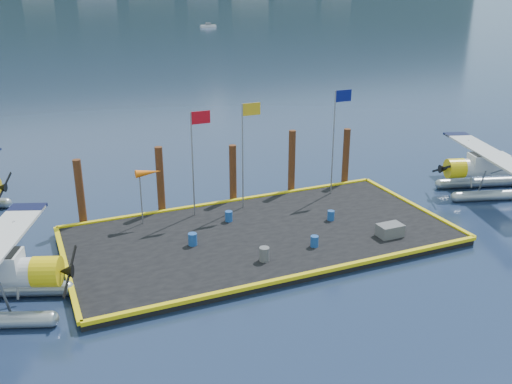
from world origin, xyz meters
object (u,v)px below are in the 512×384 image
drum_3 (264,254)px  piling_1 (160,182)px  drum_2 (331,215)px  piling_3 (292,164)px  windsock (148,174)px  piling_0 (80,195)px  drum_1 (314,241)px  drum_0 (193,239)px  seaplane_d (494,170)px  drum_5 (229,216)px  crate (390,230)px  piling_4 (346,158)px  flagpole_blue (337,127)px  flagpole_yellow (246,140)px  piling_2 (233,175)px  flagpole_red (196,148)px

drum_3 → piling_1: piling_1 is taller
drum_2 → piling_3: size_ratio=0.13×
drum_2 → windsock: size_ratio=0.18×
piling_0 → piling_1: size_ratio=0.95×
windsock → piling_3: piling_3 is taller
drum_1 → drum_0: bearing=155.0°
seaplane_d → drum_5: bearing=101.5°
crate → drum_5: bearing=143.6°
piling_1 → piling_4: size_ratio=1.05×
flagpole_blue → piling_4: (1.80, 1.60, -2.69)m
crate → flagpole_yellow: size_ratio=0.21×
flagpole_blue → seaplane_d: bearing=-18.0°
piling_0 → piling_1: piling_1 is taller
drum_2 → piling_0: 13.93m
flagpole_blue → piling_0: (-15.20, 1.60, -2.69)m
drum_2 → piling_0: size_ratio=0.14×
drum_0 → piling_1: size_ratio=0.15×
piling_2 → piling_1: bearing=180.0°
drum_5 → piling_3: bearing=30.2°
flagpole_red → piling_2: flagpole_red is taller
drum_1 → crate: size_ratio=0.44×
windsock → piling_1: bearing=57.3°
seaplane_d → drum_0: bearing=108.2°
drum_5 → piling_1: 4.60m
flagpole_blue → piling_4: flagpole_blue is taller
flagpole_red → flagpole_yellow: flagpole_yellow is taller
piling_2 → seaplane_d: bearing=-16.7°
drum_2 → flagpole_blue: size_ratio=0.09×
piling_2 → piling_4: 8.00m
drum_3 → piling_2: bearing=78.8°
piling_3 → drum_5: bearing=-149.8°
drum_2 → piling_4: size_ratio=0.14×
seaplane_d → drum_3: bearing=118.0°
flagpole_red → piling_1: (-1.71, 1.60, -2.30)m
drum_5 → piling_4: (9.52, 3.21, 1.31)m
drum_3 → piling_0: 11.20m
drum_0 → drum_3: bearing=-48.8°
drum_1 → piling_0: bearing=142.3°
drum_1 → piling_4: size_ratio=0.14×
drum_3 → flagpole_red: bearing=99.5°
drum_3 → piling_4: (9.66, 8.37, 1.26)m
flagpole_blue → piling_1: bearing=171.5°
drum_3 → piling_3: bearing=55.9°
piling_4 → piling_0: bearing=180.0°
seaplane_d → piling_0: piling_0 is taller
crate → flagpole_blue: 7.92m
drum_1 → flagpole_yellow: 7.50m
drum_5 → flagpole_yellow: 4.49m
crate → piling_3: 8.69m
drum_5 → flagpole_yellow: (1.72, 1.61, 3.82)m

